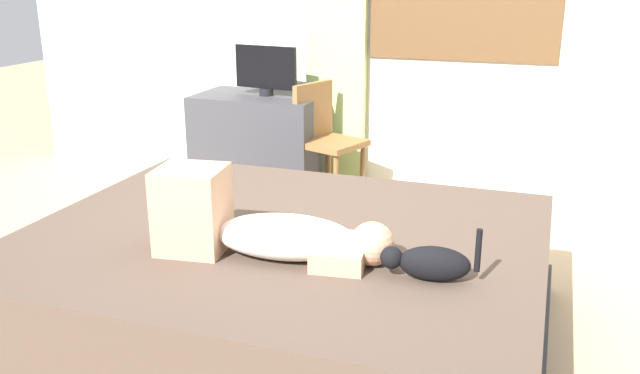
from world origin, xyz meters
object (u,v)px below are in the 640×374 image
bed (284,287)px  cat (429,263)px  person_lying (261,228)px  cup (299,92)px  chair_by_desk (324,135)px  tv_monitor (266,70)px  desk (260,145)px

bed → cat: (0.68, -0.27, 0.33)m
person_lying → bed: bearing=93.7°
bed → person_lying: 0.46m
person_lying → cup: (-0.66, 2.16, 0.14)m
person_lying → cup: size_ratio=11.80×
person_lying → chair_by_desk: 2.10m
cup → person_lying: bearing=-72.9°
cat → chair_by_desk: size_ratio=0.41×
cat → chair_by_desk: (-1.11, 2.06, -0.08)m
tv_monitor → cup: (0.25, 0.01, -0.14)m
cup → cat: bearing=-58.5°
desk → chair_by_desk: bearing=-10.2°
tv_monitor → person_lying: bearing=-67.0°
bed → chair_by_desk: bearing=103.3°
desk → cup: (0.31, 0.01, 0.41)m
person_lying → desk: 2.37m
desk → bed: bearing=-63.1°
desk → chair_by_desk: 0.56m
cat → tv_monitor: (-1.57, 2.15, 0.33)m
tv_monitor → bed: bearing=-64.6°
desk → person_lying: bearing=-65.6°
chair_by_desk → person_lying: bearing=-77.8°
person_lying → chair_by_desk: person_lying is taller
cat → chair_by_desk: 2.34m
bed → tv_monitor: 2.19m
bed → cup: bearing=108.8°
bed → cup: size_ratio=28.12×
desk → cup: bearing=2.0°
tv_monitor → chair_by_desk: size_ratio=0.56×
tv_monitor → chair_by_desk: bearing=-11.5°
cat → desk: bearing=127.3°
person_lying → cup: bearing=107.1°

